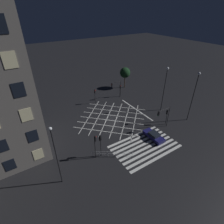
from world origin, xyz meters
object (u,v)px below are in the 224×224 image
at_px(traffic_light_se_main, 163,114).
at_px(street_lamp_west, 55,151).
at_px(traffic_light_ne_cross, 120,88).
at_px(waiting_car, 154,136).
at_px(street_tree_near, 125,73).
at_px(traffic_light_ne_main, 116,86).
at_px(traffic_light_median_north, 95,94).
at_px(street_lamp_east, 195,88).
at_px(traffic_light_sw_main, 95,142).
at_px(street_lamp_far, 166,80).
at_px(traffic_light_se_cross, 167,114).
at_px(traffic_light_sw_cross, 100,141).

xyz_separation_m(traffic_light_se_main, street_lamp_west, (-20.40, -1.45, 2.41)).
distance_m(traffic_light_ne_cross, waiting_car, 17.96).
distance_m(traffic_light_ne_cross, street_tree_near, 6.73).
bearing_deg(traffic_light_ne_cross, traffic_light_se_main, -4.57).
bearing_deg(traffic_light_ne_main, traffic_light_median_north, -0.86).
bearing_deg(street_lamp_east, traffic_light_sw_main, 177.94).
xyz_separation_m(traffic_light_sw_main, street_lamp_west, (-6.08, -1.49, 2.64)).
bearing_deg(traffic_light_median_north, traffic_light_ne_main, 89.14).
xyz_separation_m(traffic_light_se_main, street_lamp_far, (5.34, 5.18, 4.01)).
relative_size(traffic_light_ne_main, waiting_car, 1.05).
height_order(street_lamp_east, waiting_car, street_lamp_east).
xyz_separation_m(traffic_light_se_cross, traffic_light_median_north, (-7.93, 15.43, 0.28)).
distance_m(traffic_light_ne_cross, street_lamp_east, 18.25).
height_order(traffic_light_se_cross, street_lamp_far, street_lamp_far).
bearing_deg(street_lamp_west, traffic_light_se_cross, 5.37).
bearing_deg(traffic_light_se_cross, traffic_light_sw_main, 92.16).
xyz_separation_m(traffic_light_sw_main, waiting_car, (11.07, -1.42, -2.54)).
bearing_deg(traffic_light_sw_main, street_lamp_far, 14.66).
height_order(traffic_light_sw_main, street_lamp_west, street_lamp_west).
xyz_separation_m(traffic_light_sw_cross, traffic_light_sw_main, (-0.84, 0.03, 0.17)).
bearing_deg(traffic_light_sw_main, waiting_car, -7.32).
height_order(traffic_light_ne_main, waiting_car, traffic_light_ne_main).
bearing_deg(waiting_car, traffic_light_median_north, 8.98).
relative_size(traffic_light_ne_cross, traffic_light_se_main, 0.75).
bearing_deg(street_lamp_far, traffic_light_ne_main, 116.57).
bearing_deg(street_lamp_far, traffic_light_se_main, -135.84).
xyz_separation_m(traffic_light_sw_cross, street_lamp_far, (18.82, 5.17, 4.41)).
xyz_separation_m(traffic_light_median_north, waiting_car, (2.76, -17.46, -2.13)).
bearing_deg(traffic_light_sw_main, traffic_light_ne_cross, 45.49).
bearing_deg(traffic_light_ne_cross, traffic_light_se_cross, 2.41).
bearing_deg(traffic_light_ne_cross, traffic_light_sw_cross, -42.87).
distance_m(traffic_light_se_main, street_lamp_east, 8.07).
distance_m(traffic_light_ne_main, street_lamp_east, 18.58).
xyz_separation_m(street_lamp_east, street_lamp_west, (-27.45, -0.72, -1.45)).
relative_size(traffic_light_median_north, street_lamp_far, 0.37).
xyz_separation_m(street_lamp_far, street_tree_near, (0.57, 15.15, -2.87)).
relative_size(traffic_light_se_main, traffic_light_median_north, 1.19).
height_order(traffic_light_sw_cross, street_lamp_west, street_lamp_west).
height_order(traffic_light_se_cross, street_tree_near, street_tree_near).
bearing_deg(street_tree_near, traffic_light_ne_cross, -136.31).
distance_m(traffic_light_ne_main, traffic_light_ne_cross, 1.61).
distance_m(traffic_light_ne_cross, traffic_light_se_cross, 15.27).
relative_size(traffic_light_ne_main, street_lamp_west, 0.48).
height_order(street_lamp_west, street_tree_near, street_lamp_west).
relative_size(traffic_light_se_main, traffic_light_sw_main, 1.03).
height_order(street_lamp_east, street_tree_near, street_lamp_east).
height_order(traffic_light_median_north, traffic_light_sw_main, traffic_light_sw_main).
height_order(traffic_light_median_north, street_lamp_west, street_lamp_west).
height_order(traffic_light_sw_main, street_lamp_far, street_lamp_far).
bearing_deg(street_lamp_west, traffic_light_ne_main, 40.62).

